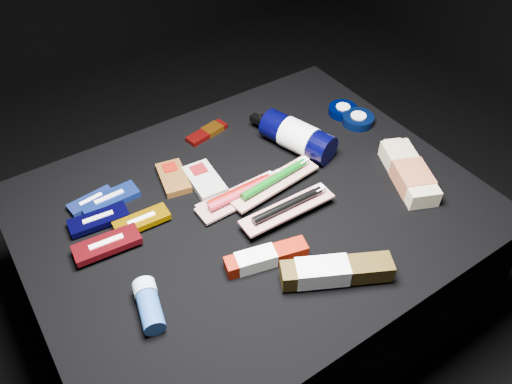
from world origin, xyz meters
TOP-DOWN VIEW (x-y plane):
  - ground at (0.00, 0.00)m, footprint 3.00×3.00m
  - cloth_table at (0.00, 0.00)m, footprint 0.98×0.78m
  - luna_bar_0 at (-0.26, 0.18)m, footprint 0.13×0.05m
  - luna_bar_1 at (-0.30, 0.20)m, footprint 0.11×0.05m
  - luna_bar_2 at (-0.31, 0.13)m, footprint 0.13×0.06m
  - luna_bar_3 at (-0.23, 0.08)m, footprint 0.12×0.05m
  - luna_bar_4 at (-0.32, 0.05)m, footprint 0.14×0.06m
  - clif_bar_0 at (-0.11, 0.17)m, footprint 0.08×0.12m
  - clif_bar_1 at (-0.06, 0.12)m, footprint 0.07×0.12m
  - power_bar at (0.05, 0.28)m, footprint 0.12×0.06m
  - lotion_bottle at (0.20, 0.10)m, footprint 0.13×0.24m
  - cream_tin_upper at (0.39, 0.15)m, footprint 0.08×0.08m
  - cream_tin_lower at (0.40, 0.09)m, footprint 0.08×0.08m
  - bodywash_bottle at (0.34, -0.14)m, footprint 0.14×0.21m
  - deodorant_stick at (-0.31, -0.13)m, footprint 0.06×0.11m
  - toothbrush_pack_0 at (-0.01, 0.04)m, footprint 0.21×0.05m
  - toothbrush_pack_1 at (-0.00, 0.02)m, footprint 0.23×0.06m
  - toothbrush_pack_2 at (0.07, 0.01)m, footprint 0.24×0.08m
  - toothbrush_pack_3 at (0.04, -0.07)m, footprint 0.22×0.06m
  - toothpaste_carton_red at (-0.08, -0.15)m, footprint 0.17×0.08m
  - toothpaste_carton_green at (0.01, -0.26)m, footprint 0.21×0.14m

SIDE VIEW (x-z plane):
  - ground at x=0.00m, z-range 0.00..0.00m
  - cloth_table at x=0.00m, z-range 0.00..0.40m
  - power_bar at x=0.05m, z-range 0.40..0.41m
  - luna_bar_0 at x=-0.26m, z-range 0.40..0.42m
  - toothbrush_pack_0 at x=-0.01m, z-range 0.40..0.42m
  - luna_bar_1 at x=-0.30m, z-range 0.40..0.42m
  - clif_bar_0 at x=-0.11m, z-range 0.40..0.42m
  - clif_bar_1 at x=-0.06m, z-range 0.40..0.42m
  - cream_tin_upper at x=0.39m, z-range 0.40..0.42m
  - cream_tin_lower at x=0.40m, z-range 0.40..0.42m
  - luna_bar_2 at x=-0.31m, z-range 0.40..0.42m
  - luna_bar_3 at x=-0.23m, z-range 0.41..0.42m
  - toothpaste_carton_red at x=-0.08m, z-range 0.40..0.43m
  - toothbrush_pack_1 at x=0.00m, z-range 0.40..0.43m
  - luna_bar_4 at x=-0.32m, z-range 0.41..0.43m
  - deodorant_stick at x=-0.31m, z-range 0.40..0.44m
  - bodywash_bottle at x=0.34m, z-range 0.40..0.44m
  - toothbrush_pack_2 at x=0.07m, z-range 0.41..0.44m
  - toothpaste_carton_green at x=0.01m, z-range 0.40..0.45m
  - toothbrush_pack_3 at x=0.04m, z-range 0.42..0.44m
  - lotion_bottle at x=0.20m, z-range 0.40..0.48m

